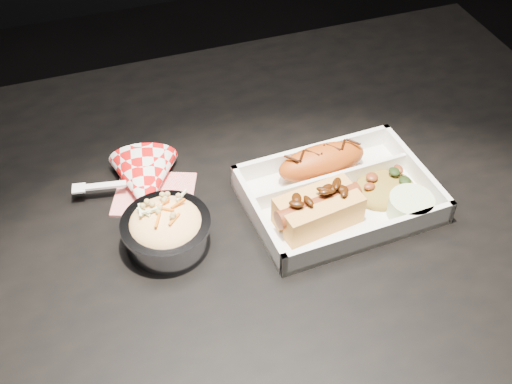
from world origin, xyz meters
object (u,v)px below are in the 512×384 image
Objects in this scene: food_tray at (338,198)px; foil_coleslaw_cup at (166,228)px; dining_table at (236,248)px; fried_pastry at (322,162)px; hotdog at (318,208)px; napkin_fork at (145,184)px.

foil_coleslaw_cup is (-0.24, 0.00, 0.02)m from food_tray.
fried_pastry is at bearing 5.91° from dining_table.
hotdog reaches higher than food_tray.
hotdog is at bearing -149.23° from food_tray.
dining_table is 0.17m from hotdog.
hotdog is at bearing -9.02° from foil_coleslaw_cup.
food_tray is at bearing -16.79° from dining_table.
napkin_fork is (-0.24, 0.05, -0.01)m from fried_pastry.
dining_table is at bearing -20.96° from napkin_fork.
napkin_fork is (-0.01, 0.11, -0.02)m from foil_coleslaw_cup.
fried_pastry is at bearing 90.00° from food_tray.
foil_coleslaw_cup is at bearing 176.66° from food_tray.
napkin_fork is (-0.11, 0.07, 0.11)m from dining_table.
food_tray is 0.06m from hotdog.
fried_pastry is 1.08× the size of hotdog.
food_tray is 2.25× the size of foil_coleslaw_cup.
food_tray is (0.14, -0.04, 0.10)m from dining_table.
food_tray is 0.06m from fried_pastry.
foil_coleslaw_cup is at bearing -159.43° from dining_table.
fried_pastry reaches higher than dining_table.
dining_table is 0.17m from napkin_fork.
dining_table is 0.18m from fried_pastry.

